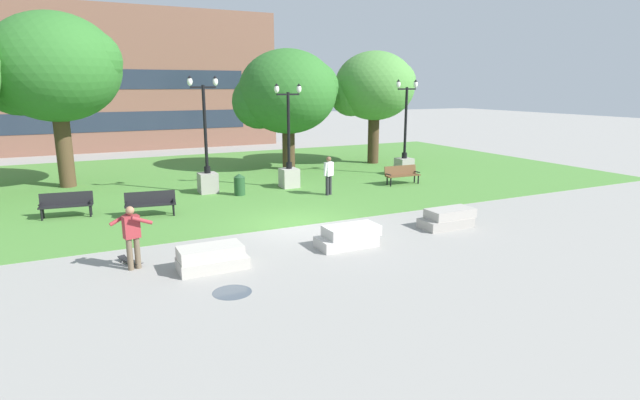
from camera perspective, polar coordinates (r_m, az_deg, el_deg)
name	(u,v)px	position (r m, az deg, el deg)	size (l,w,h in m)	color
ground_plane	(300,226)	(17.32, -2.30, -2.97)	(140.00, 140.00, 0.00)	gray
grass_lawn	(222,179)	(26.55, -11.09, 2.42)	(40.00, 20.00, 0.02)	#4C8438
concrete_block_center	(212,258)	(13.54, -12.27, -6.50)	(1.80, 0.90, 0.64)	#B2ADA3
concrete_block_left	(349,237)	(15.08, 3.30, -4.19)	(1.90, 0.90, 0.64)	#BCB7B2
concrete_block_right	(448,218)	(17.64, 14.39, -2.04)	(1.90, 0.90, 0.64)	#9E9991
person_skateboarder	(132,234)	(13.93, -20.70, -3.61)	(1.06, 0.61, 1.71)	brown
skateboard	(130,261)	(14.61, -20.86, -6.53)	(0.59, 1.02, 0.14)	black
puddle	(232,292)	(12.10, -10.02, -10.34)	(0.93, 0.93, 0.01)	#47515B
park_bench_near_left	(402,174)	(24.77, 9.33, 2.98)	(1.81, 0.57, 0.90)	brown
park_bench_near_right	(66,203)	(20.50, -27.00, -0.33)	(1.85, 0.75, 0.90)	black
park_bench_far_left	(150,202)	(19.48, -18.82, -0.23)	(1.86, 0.77, 0.90)	black
lamp_post_center	(207,170)	(22.93, -12.76, 3.37)	(1.32, 0.80, 5.16)	gray
lamp_post_right	(289,167)	(23.65, -3.56, 3.82)	(1.32, 0.80, 4.84)	#ADA89E
lamp_post_left	(404,156)	(27.40, 9.62, 4.99)	(1.32, 0.80, 5.05)	gray
tree_far_right	(287,93)	(28.66, -3.84, 12.11)	(5.79, 5.51, 6.74)	#42301E
tree_far_left	(374,87)	(31.14, 6.14, 12.70)	(5.09, 4.85, 6.78)	#42301E
tree_near_left	(53,69)	(26.43, -28.18, 13.03)	(6.08, 5.79, 8.00)	#4C3823
trash_bin	(240,184)	(22.26, -9.18, 1.78)	(0.49, 0.49, 0.96)	#234C28
person_bystander_near_lawn	(329,173)	(21.93, 1.00, 3.06)	(0.69, 0.49, 1.71)	#28282D
building_facade_distant	(127,80)	(39.93, -21.18, 12.71)	(22.66, 1.03, 10.38)	brown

